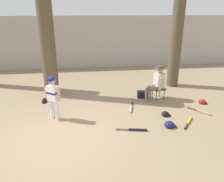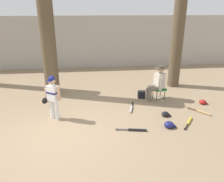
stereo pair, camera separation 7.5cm
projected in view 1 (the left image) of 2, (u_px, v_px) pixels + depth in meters
name	position (u px, v px, depth m)	size (l,w,h in m)	color
ground_plane	(64.00, 136.00, 5.63)	(60.00, 60.00, 0.00)	#937A5B
concrete_back_wall	(72.00, 42.00, 11.67)	(18.00, 0.36, 2.69)	#ADA89E
tree_near_player	(47.00, 39.00, 7.61)	(0.87, 0.87, 5.01)	brown
tree_behind_spectator	(178.00, 24.00, 8.48)	(0.77, 0.77, 5.76)	brown
young_ballplayer	(52.00, 95.00, 6.26)	(0.60, 0.38, 1.31)	white
folding_stool	(159.00, 89.00, 7.85)	(0.47, 0.47, 0.41)	#196B2D
seated_spectator	(157.00, 82.00, 7.73)	(0.68, 0.54, 1.20)	#6B6051
handbag_beside_stool	(142.00, 94.00, 8.00)	(0.34, 0.18, 0.26)	black
bat_aluminum_silver	(131.00, 108.00, 7.11)	(0.28, 0.76, 0.07)	#B7BCC6
bat_black_composite	(135.00, 130.00, 5.87)	(0.81, 0.21, 0.07)	black
bat_yellow_trainer	(189.00, 121.00, 6.31)	(0.51, 0.66, 0.07)	yellow
bat_wood_tan	(202.00, 112.00, 6.89)	(0.51, 0.62, 0.07)	tan
batting_helmet_red	(202.00, 102.00, 7.53)	(0.28, 0.22, 0.16)	#A81919
batting_helmet_navy	(169.00, 125.00, 6.03)	(0.32, 0.25, 0.19)	navy
batting_helmet_black	(165.00, 114.00, 6.66)	(0.27, 0.21, 0.16)	black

